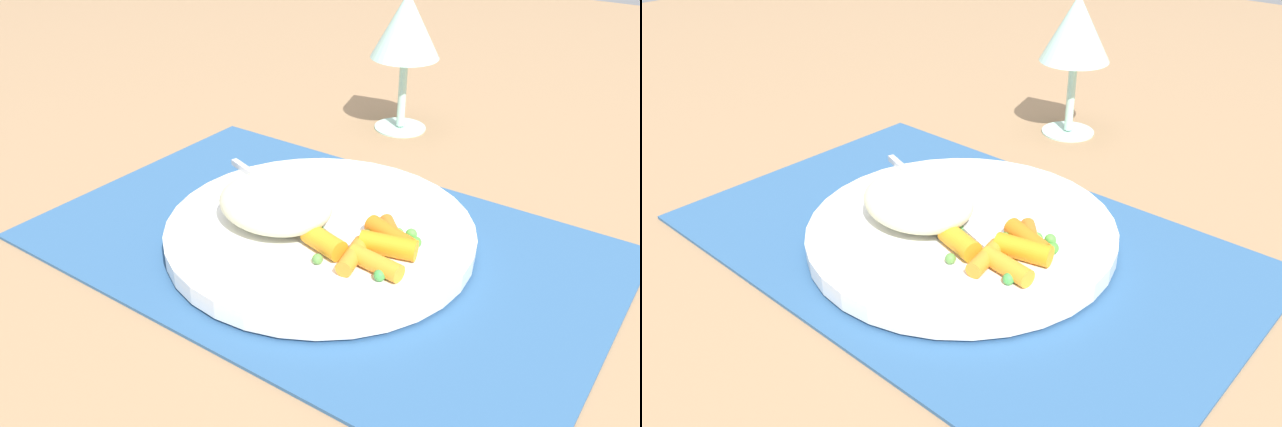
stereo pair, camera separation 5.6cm
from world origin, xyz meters
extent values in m
plane|color=#997551|center=(0.00, 0.00, 0.00)|extent=(2.40, 2.40, 0.00)
cube|color=#2D5684|center=(0.00, 0.00, 0.00)|extent=(0.49, 0.32, 0.01)
cylinder|color=white|center=(0.00, 0.00, 0.01)|extent=(0.27, 0.27, 0.02)
ellipsoid|color=beige|center=(-0.03, -0.02, 0.04)|extent=(0.10, 0.09, 0.04)
cylinder|color=orange|center=(0.07, -0.01, 0.03)|extent=(0.05, 0.03, 0.02)
cylinder|color=orange|center=(0.07, 0.01, 0.03)|extent=(0.05, 0.03, 0.02)
cylinder|color=orange|center=(0.08, -0.03, 0.03)|extent=(0.05, 0.02, 0.01)
cylinder|color=orange|center=(0.07, 0.01, 0.03)|extent=(0.05, 0.05, 0.01)
cylinder|color=orange|center=(0.06, -0.04, 0.03)|extent=(0.02, 0.04, 0.01)
cylinder|color=orange|center=(0.03, -0.03, 0.03)|extent=(0.04, 0.03, 0.02)
sphere|color=#52B33F|center=(0.07, 0.02, 0.03)|extent=(0.01, 0.01, 0.01)
sphere|color=#4D9145|center=(0.01, -0.01, 0.03)|extent=(0.01, 0.01, 0.01)
sphere|color=#53AB3E|center=(0.08, 0.02, 0.03)|extent=(0.01, 0.01, 0.01)
sphere|color=#4C9039|center=(0.08, -0.01, 0.03)|extent=(0.01, 0.01, 0.01)
sphere|color=green|center=(0.09, 0.01, 0.03)|extent=(0.01, 0.01, 0.01)
sphere|color=#4B912E|center=(0.05, 0.00, 0.03)|extent=(0.01, 0.01, 0.01)
sphere|color=#4E9330|center=(0.06, -0.01, 0.03)|extent=(0.01, 0.01, 0.01)
sphere|color=#568E3E|center=(0.03, -0.05, 0.03)|extent=(0.01, 0.01, 0.01)
sphere|color=#59AE41|center=(0.06, -0.03, 0.03)|extent=(0.01, 0.01, 0.01)
sphere|color=green|center=(0.09, -0.04, 0.03)|extent=(0.01, 0.01, 0.01)
cube|color=silver|center=(0.03, -0.01, 0.03)|extent=(0.05, 0.03, 0.01)
cube|color=silver|center=(-0.07, 0.02, 0.03)|extent=(0.15, 0.05, 0.01)
cylinder|color=#B2E0CC|center=(-0.07, 0.28, 0.00)|extent=(0.06, 0.06, 0.00)
cylinder|color=#B2E0CC|center=(-0.07, 0.28, 0.05)|extent=(0.01, 0.01, 0.09)
cone|color=#B2E0CC|center=(-0.07, 0.28, 0.13)|extent=(0.08, 0.08, 0.08)
camera|label=1|loc=(0.28, -0.40, 0.31)|focal=36.36mm
camera|label=2|loc=(0.32, -0.36, 0.31)|focal=36.36mm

